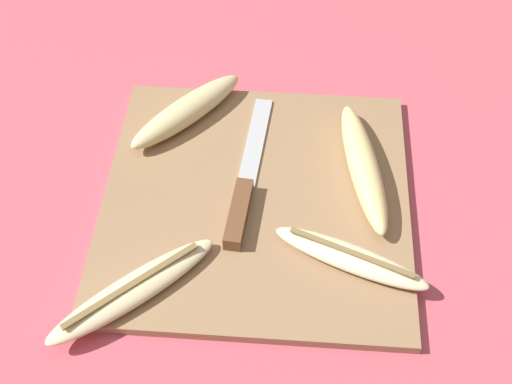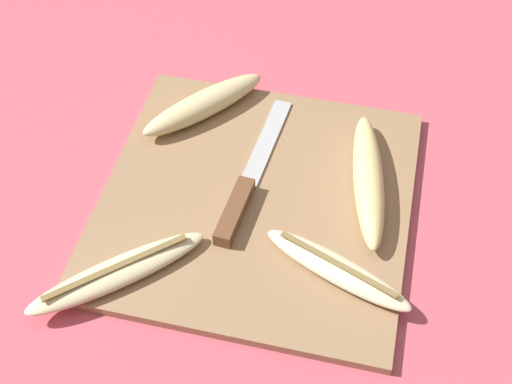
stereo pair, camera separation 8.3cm
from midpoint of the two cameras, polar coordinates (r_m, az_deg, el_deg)
The scene contains 7 objects.
ground_plane at distance 0.85m, azimuth -2.80°, elevation -1.12°, with size 4.00×4.00×0.00m, color #C65160.
cutting_board at distance 0.85m, azimuth -2.82°, elevation -0.86°, with size 0.36×0.37×0.01m.
knife at distance 0.83m, azimuth -3.92°, elevation -0.46°, with size 0.04×0.25×0.02m.
banana_bright_far at distance 0.78m, azimuth 4.54°, elevation -5.47°, with size 0.18×0.10×0.02m.
banana_cream_curved at distance 0.77m, azimuth -12.90°, elevation -7.84°, with size 0.18×0.17×0.02m.
banana_golden_short at distance 0.85m, azimuth 5.85°, elevation 1.90°, with size 0.07×0.21×0.03m.
banana_ripe_center at distance 0.93m, azimuth -8.15°, elevation 6.31°, with size 0.15×0.16×0.03m.
Camera 1 is at (0.04, -0.53, 0.66)m, focal length 50.00 mm.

